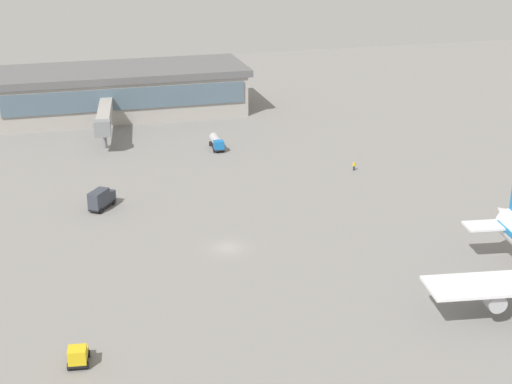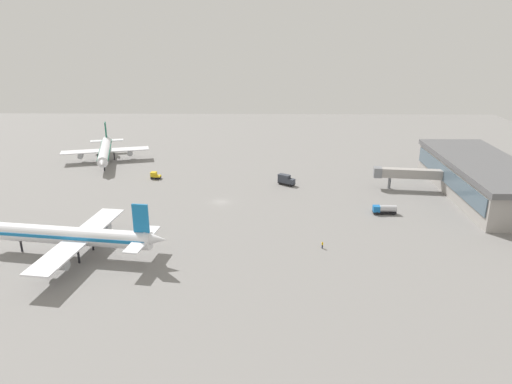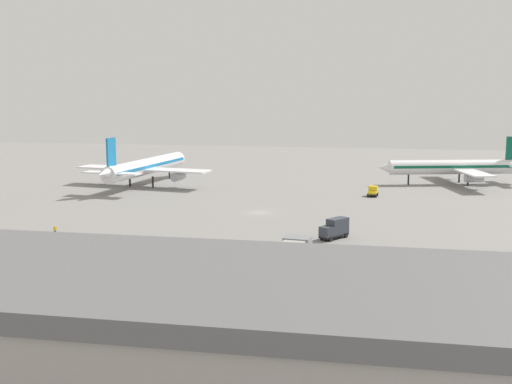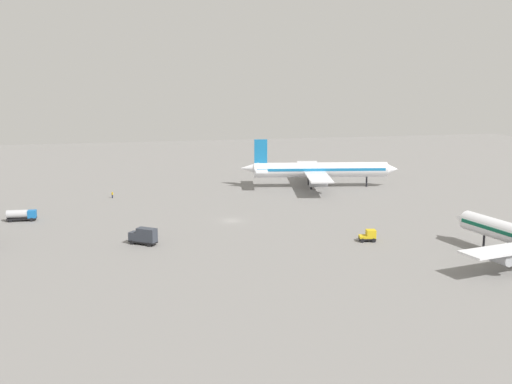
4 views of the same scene
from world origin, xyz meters
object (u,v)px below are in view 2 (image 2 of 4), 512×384
at_px(airplane_at_gate, 105,150).
at_px(catering_truck, 286,180).
at_px(ground_crew_worker, 322,245).
at_px(fuel_truck, 385,209).
at_px(airplane_taxiing, 74,236).
at_px(baggage_tug, 155,175).

height_order(airplane_at_gate, catering_truck, airplane_at_gate).
distance_m(catering_truck, ground_crew_worker, 46.75).
bearing_deg(fuel_truck, catering_truck, -42.26).
height_order(fuel_truck, catering_truck, catering_truck).
bearing_deg(airplane_taxiing, airplane_at_gate, -69.39).
bearing_deg(ground_crew_worker, baggage_tug, 121.58).
xyz_separation_m(baggage_tug, ground_crew_worker, (-52.07, -49.98, -0.31)).
distance_m(airplane_at_gate, catering_truck, 71.53).
relative_size(fuel_truck, ground_crew_worker, 3.80).
distance_m(baggage_tug, ground_crew_worker, 72.18).
xyz_separation_m(fuel_truck, ground_crew_worker, (-21.57, 19.45, -0.54)).
bearing_deg(ground_crew_worker, catering_truck, 85.63).
xyz_separation_m(airplane_at_gate, airplane_taxiing, (-77.19, -17.18, 0.40)).
bearing_deg(catering_truck, ground_crew_worker, -46.95).
bearing_deg(baggage_tug, ground_crew_worker, 141.29).
height_order(airplane_at_gate, ground_crew_worker, airplane_at_gate).
height_order(airplane_taxiing, ground_crew_worker, airplane_taxiing).
xyz_separation_m(fuel_truck, baggage_tug, (30.50, 69.43, -0.23)).
bearing_deg(baggage_tug, fuel_truck, 163.75).
bearing_deg(baggage_tug, catering_truck, 179.92).
height_order(baggage_tug, ground_crew_worker, baggage_tug).
xyz_separation_m(airplane_at_gate, ground_crew_worker, (-72.64, -72.85, -3.58)).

